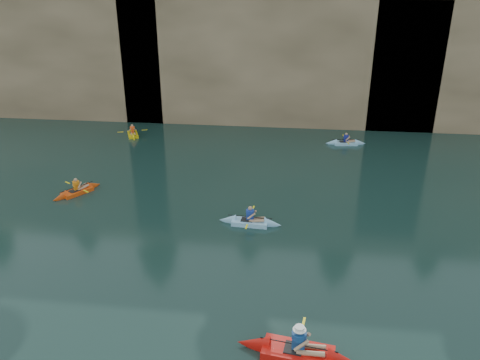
# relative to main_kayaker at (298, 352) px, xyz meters

# --- Properties ---
(ground) EXTENTS (160.00, 160.00, 0.00)m
(ground) POSITION_rel_main_kayaker_xyz_m (-4.08, 2.94, -0.19)
(ground) COLOR black
(ground) RESTS_ON ground
(cliff) EXTENTS (70.00, 16.00, 12.00)m
(cliff) POSITION_rel_main_kayaker_xyz_m (-4.08, 32.94, 5.81)
(cliff) COLOR tan
(cliff) RESTS_ON ground
(cliff_slab_west) EXTENTS (26.00, 2.40, 10.56)m
(cliff_slab_west) POSITION_rel_main_kayaker_xyz_m (-24.08, 25.54, 5.09)
(cliff_slab_west) COLOR tan
(cliff_slab_west) RESTS_ON ground
(cliff_slab_center) EXTENTS (24.00, 2.40, 11.40)m
(cliff_slab_center) POSITION_rel_main_kayaker_xyz_m (-2.08, 25.54, 5.51)
(cliff_slab_center) COLOR tan
(cliff_slab_center) RESTS_ON ground
(sea_cave_west) EXTENTS (4.50, 1.00, 4.00)m
(sea_cave_west) POSITION_rel_main_kayaker_xyz_m (-22.08, 24.89, 1.81)
(sea_cave_west) COLOR black
(sea_cave_west) RESTS_ON ground
(sea_cave_center) EXTENTS (3.50, 1.00, 3.20)m
(sea_cave_center) POSITION_rel_main_kayaker_xyz_m (-8.08, 24.89, 1.41)
(sea_cave_center) COLOR black
(sea_cave_center) RESTS_ON ground
(sea_cave_east) EXTENTS (5.00, 1.00, 4.50)m
(sea_cave_east) POSITION_rel_main_kayaker_xyz_m (5.92, 24.89, 2.06)
(sea_cave_east) COLOR black
(sea_cave_east) RESTS_ON ground
(main_kayaker) EXTENTS (3.94, 2.58, 1.44)m
(main_kayaker) POSITION_rel_main_kayaker_xyz_m (0.00, 0.00, 0.00)
(main_kayaker) COLOR red
(main_kayaker) RESTS_ON ground
(kayaker_orange) EXTENTS (2.15, 2.81, 1.11)m
(kayaker_orange) POSITION_rel_main_kayaker_xyz_m (-11.99, 10.60, -0.05)
(kayaker_orange) COLOR #E2450E
(kayaker_orange) RESTS_ON ground
(kayaker_ltblue_near) EXTENTS (3.03, 2.34, 1.18)m
(kayaker_ltblue_near) POSITION_rel_main_kayaker_xyz_m (-2.33, 8.26, -0.04)
(kayaker_ltblue_near) COLOR #91CAF3
(kayaker_ltblue_near) RESTS_ON ground
(kayaker_yellow) EXTENTS (2.02, 2.71, 1.09)m
(kayaker_yellow) POSITION_rel_main_kayaker_xyz_m (-12.40, 20.86, -0.05)
(kayaker_yellow) COLOR yellow
(kayaker_yellow) RESTS_ON ground
(kayaker_ltblue_mid) EXTENTS (2.88, 2.14, 1.07)m
(kayaker_ltblue_mid) POSITION_rel_main_kayaker_xyz_m (3.13, 20.77, -0.06)
(kayaker_ltblue_mid) COLOR #8AC2E8
(kayaker_ltblue_mid) RESTS_ON ground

